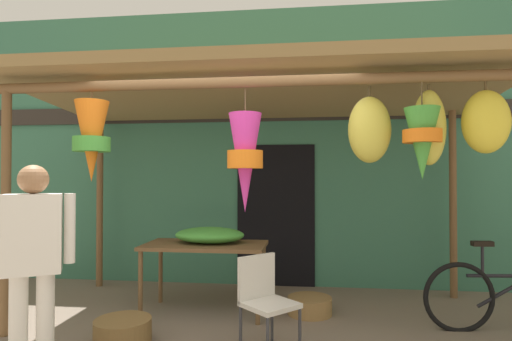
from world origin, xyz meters
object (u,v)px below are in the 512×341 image
(wicker_basket_spare, at_px, (123,331))
(wicker_basket_by_table, at_px, (310,306))
(display_table, at_px, (205,251))
(parked_bicycle, at_px, (512,296))
(folding_chair, at_px, (264,295))
(customer_foreground, at_px, (33,253))
(flower_heap_on_table, at_px, (211,235))

(wicker_basket_spare, bearing_deg, wicker_basket_by_table, 31.01)
(display_table, bearing_deg, parked_bicycle, -3.68)
(wicker_basket_by_table, distance_m, parked_bicycle, 2.03)
(folding_chair, height_order, customer_foreground, customer_foreground)
(flower_heap_on_table, distance_m, parked_bicycle, 3.17)
(display_table, relative_size, flower_heap_on_table, 1.72)
(flower_heap_on_table, height_order, parked_bicycle, flower_heap_on_table)
(wicker_basket_spare, bearing_deg, flower_heap_on_table, 59.20)
(folding_chair, distance_m, customer_foreground, 1.89)
(folding_chair, bearing_deg, display_table, 127.48)
(wicker_basket_spare, relative_size, customer_foreground, 0.32)
(customer_foreground, bearing_deg, display_table, 61.63)
(wicker_basket_by_table, bearing_deg, customer_foreground, -139.59)
(wicker_basket_spare, xyz_separation_m, customer_foreground, (-0.38, -0.75, 0.85))
(flower_heap_on_table, height_order, wicker_basket_spare, flower_heap_on_table)
(wicker_basket_spare, xyz_separation_m, parked_bicycle, (3.72, 0.75, 0.24))
(customer_foreground, bearing_deg, flower_heap_on_table, 60.97)
(wicker_basket_by_table, bearing_deg, folding_chair, -110.19)
(folding_chair, relative_size, wicker_basket_spare, 1.61)
(folding_chair, height_order, wicker_basket_by_table, folding_chair)
(folding_chair, relative_size, customer_foreground, 0.52)
(folding_chair, distance_m, wicker_basket_spare, 1.38)
(wicker_basket_by_table, relative_size, parked_bicycle, 0.28)
(wicker_basket_spare, relative_size, parked_bicycle, 0.30)
(display_table, distance_m, folding_chair, 1.29)
(display_table, relative_size, customer_foreground, 0.85)
(flower_heap_on_table, xyz_separation_m, folding_chair, (0.72, -1.06, -0.37))
(flower_heap_on_table, relative_size, parked_bicycle, 0.46)
(display_table, height_order, customer_foreground, customer_foreground)
(wicker_basket_by_table, xyz_separation_m, customer_foreground, (-2.10, -1.79, 0.86))
(flower_heap_on_table, bearing_deg, folding_chair, -55.80)
(folding_chair, distance_m, parked_bicycle, 2.53)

